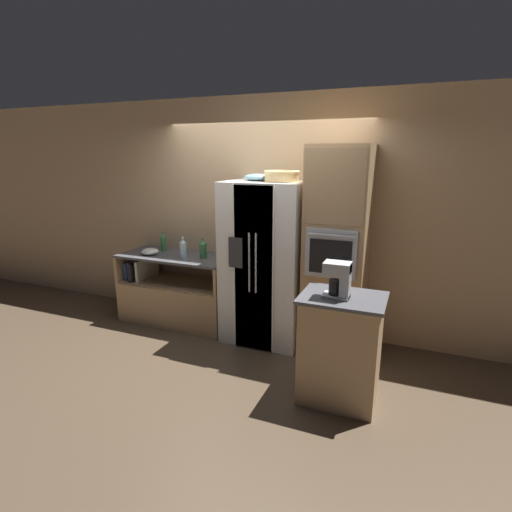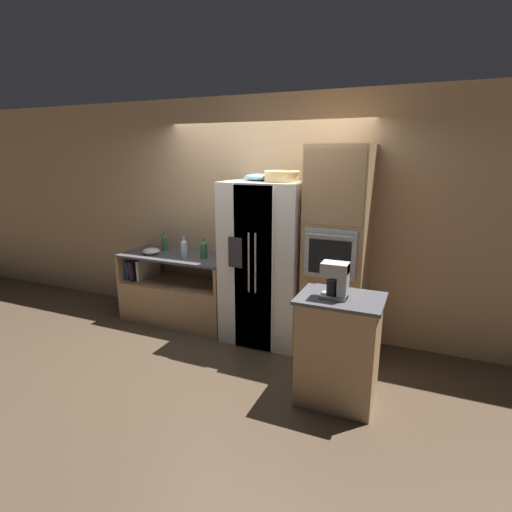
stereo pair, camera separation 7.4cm
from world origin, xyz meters
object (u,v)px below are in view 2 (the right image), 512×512
bottle_tall (204,249)px  bottle_short (184,248)px  refrigerator (266,263)px  bottle_wide (165,242)px  fruit_bowl (258,177)px  mixing_bowl (151,251)px  wall_oven (337,252)px  coffee_maker (338,279)px  wicker_basket (282,176)px

bottle_tall → bottle_short: size_ratio=0.95×
bottle_tall → bottle_short: bottle_short is taller
refrigerator → bottle_tall: size_ratio=7.32×
refrigerator → bottle_wide: bearing=173.6°
refrigerator → fruit_bowl: size_ratio=6.15×
refrigerator → mixing_bowl: bearing=-177.4°
fruit_bowl → bottle_short: bearing=-175.3°
wall_oven → coffee_maker: size_ratio=7.33×
fruit_bowl → coffee_maker: size_ratio=0.99×
wall_oven → bottle_wide: size_ratio=8.75×
bottle_tall → bottle_short: (-0.24, -0.07, 0.00)m
bottle_wide → refrigerator: bearing=-6.4°
fruit_bowl → bottle_short: 1.30m
wicker_basket → bottle_wide: (-1.71, 0.21, -0.91)m
bottle_wide → coffee_maker: 2.78m
refrigerator → bottle_wide: 1.52m
refrigerator → fruit_bowl: (-0.12, 0.04, 0.96)m
refrigerator → wall_oven: 0.83m
fruit_bowl → coffee_maker: 1.69m
fruit_bowl → bottle_short: fruit_bowl is taller
bottle_short → coffee_maker: bearing=-23.5°
wicker_basket → fruit_bowl: size_ratio=1.28×
bottle_tall → bottle_short: bearing=-164.5°
wall_oven → bottle_short: bearing=-177.5°
wall_oven → wicker_basket: size_ratio=5.79×
mixing_bowl → wicker_basket: bearing=0.9°
bottle_short → coffee_maker: coffee_maker is taller
mixing_bowl → bottle_short: bearing=3.2°
fruit_bowl → mixing_bowl: (-1.44, -0.11, -0.96)m
fruit_bowl → coffee_maker: (1.14, -0.99, -0.75)m
fruit_bowl → bottle_wide: fruit_bowl is taller
wicker_basket → bottle_short: wicker_basket is taller
coffee_maker → fruit_bowl: bearing=139.0°
wall_oven → bottle_tall: 1.64m
wicker_basket → bottle_wide: size_ratio=1.51×
mixing_bowl → fruit_bowl: bearing=4.2°
wall_oven → mixing_bowl: bearing=-177.3°
refrigerator → wicker_basket: wicker_basket is taller
wicker_basket → coffee_maker: (0.83, -0.91, -0.77)m
wall_oven → bottle_wide: bearing=176.8°
coffee_maker → refrigerator: bearing=137.0°
refrigerator → wicker_basket: bearing=-12.2°
bottle_wide → wicker_basket: bearing=-7.1°
bottle_tall → mixing_bowl: (-0.72, -0.09, -0.08)m
bottle_wide → mixing_bowl: (-0.04, -0.24, -0.07)m
wall_oven → fruit_bowl: (-0.92, -0.00, 0.77)m
refrigerator → coffee_maker: 1.42m
refrigerator → bottle_tall: refrigerator is taller
wicker_basket → fruit_bowl: (-0.31, 0.08, -0.03)m
bottle_tall → fruit_bowl: bearing=0.9°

